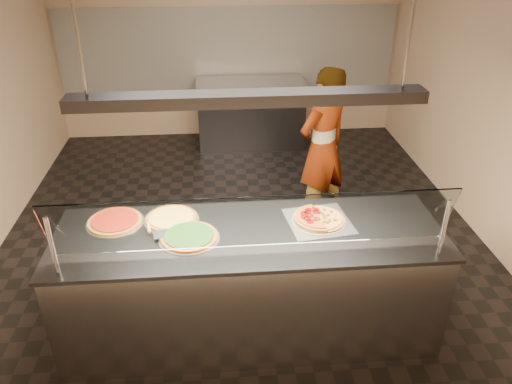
{
  "coord_description": "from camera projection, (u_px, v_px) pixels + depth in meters",
  "views": [
    {
      "loc": [
        -0.24,
        -4.39,
        2.95
      ],
      "look_at": [
        0.07,
        -0.87,
        1.02
      ],
      "focal_mm": 35.0,
      "sensor_mm": 36.0,
      "label": 1
    }
  ],
  "objects": [
    {
      "name": "ground",
      "position": [
        243.0,
        238.0,
        5.28
      ],
      "size": [
        5.0,
        6.0,
        0.02
      ],
      "primitive_type": "cube",
      "color": "black",
      "rests_on": "ground"
    },
    {
      "name": "wall_back",
      "position": [
        228.0,
        35.0,
        7.19
      ],
      "size": [
        5.0,
        0.02,
        3.0
      ],
      "primitive_type": "cube",
      "color": "tan",
      "rests_on": "ground"
    },
    {
      "name": "wall_front",
      "position": [
        286.0,
        348.0,
        1.92
      ],
      "size": [
        5.0,
        0.02,
        3.0
      ],
      "primitive_type": "cube",
      "color": "tan",
      "rests_on": "ground"
    },
    {
      "name": "wall_right",
      "position": [
        504.0,
        94.0,
        4.74
      ],
      "size": [
        0.02,
        6.0,
        3.0
      ],
      "primitive_type": "cube",
      "color": "tan",
      "rests_on": "ground"
    },
    {
      "name": "tile_band",
      "position": [
        229.0,
        49.0,
        7.26
      ],
      "size": [
        4.9,
        0.02,
        1.2
      ],
      "primitive_type": "cube",
      "color": "silver",
      "rests_on": "wall_back"
    },
    {
      "name": "serving_counter",
      "position": [
        250.0,
        282.0,
        3.89
      ],
      "size": [
        2.87,
        0.94,
        0.93
      ],
      "color": "#B7B7BC",
      "rests_on": "ground"
    },
    {
      "name": "sneeze_guard",
      "position": [
        253.0,
        223.0,
        3.22
      ],
      "size": [
        2.63,
        0.18,
        0.54
      ],
      "color": "#B7B7BC",
      "rests_on": "serving_counter"
    },
    {
      "name": "perforated_tray",
      "position": [
        319.0,
        220.0,
        3.8
      ],
      "size": [
        0.52,
        0.52,
        0.01
      ],
      "color": "silver",
      "rests_on": "serving_counter"
    },
    {
      "name": "half_pizza_pepperoni",
      "position": [
        307.0,
        218.0,
        3.78
      ],
      "size": [
        0.24,
        0.41,
        0.05
      ],
      "color": "brown",
      "rests_on": "perforated_tray"
    },
    {
      "name": "half_pizza_sausage",
      "position": [
        330.0,
        217.0,
        3.8
      ],
      "size": [
        0.24,
        0.41,
        0.04
      ],
      "color": "brown",
      "rests_on": "perforated_tray"
    },
    {
      "name": "pizza_spinach",
      "position": [
        189.0,
        236.0,
        3.59
      ],
      "size": [
        0.44,
        0.44,
        0.03
      ],
      "color": "silver",
      "rests_on": "serving_counter"
    },
    {
      "name": "pizza_cheese",
      "position": [
        171.0,
        218.0,
        3.82
      ],
      "size": [
        0.42,
        0.42,
        0.03
      ],
      "color": "silver",
      "rests_on": "serving_counter"
    },
    {
      "name": "pizza_tomato",
      "position": [
        115.0,
        221.0,
        3.78
      ],
      "size": [
        0.43,
        0.43,
        0.03
      ],
      "color": "silver",
      "rests_on": "serving_counter"
    },
    {
      "name": "pizza_spatula",
      "position": [
        154.0,
        230.0,
        3.65
      ],
      "size": [
        0.21,
        0.23,
        0.02
      ],
      "color": "#B7B7BC",
      "rests_on": "pizza_spinach"
    },
    {
      "name": "prep_table",
      "position": [
        251.0,
        113.0,
        7.3
      ],
      "size": [
        1.55,
        0.74,
        0.93
      ],
      "color": "#303034",
      "rests_on": "ground"
    },
    {
      "name": "worker",
      "position": [
        323.0,
        149.0,
        5.19
      ],
      "size": [
        0.75,
        0.69,
        1.72
      ],
      "primitive_type": "imported",
      "rotation": [
        0.0,
        0.0,
        3.73
      ],
      "color": "#36343B",
      "rests_on": "ground"
    },
    {
      "name": "heat_lamp_housing",
      "position": [
        249.0,
        98.0,
        3.18
      ],
      "size": [
        2.3,
        0.18,
        0.08
      ],
      "primitive_type": "cube",
      "color": "#303034",
      "rests_on": "ceiling"
    },
    {
      "name": "lamp_rod_left",
      "position": [
        73.0,
        11.0,
        2.84
      ],
      "size": [
        0.02,
        0.02,
        1.01
      ],
      "primitive_type": "cylinder",
      "color": "#B7B7BC",
      "rests_on": "ceiling"
    },
    {
      "name": "lamp_rod_right",
      "position": [
        414.0,
        6.0,
        2.99
      ],
      "size": [
        0.02,
        0.02,
        1.01
      ],
      "primitive_type": "cylinder",
      "color": "#B7B7BC",
      "rests_on": "ceiling"
    }
  ]
}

